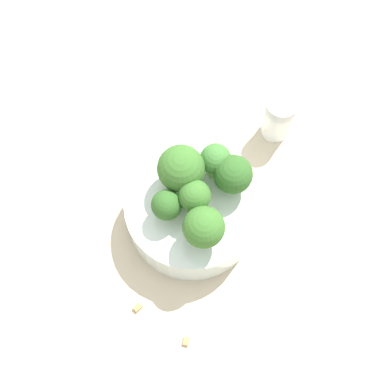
{
  "coord_description": "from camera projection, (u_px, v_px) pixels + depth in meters",
  "views": [
    {
      "loc": [
        -0.09,
        -0.2,
        0.62
      ],
      "look_at": [
        0.0,
        0.0,
        0.09
      ],
      "focal_mm": 50.0,
      "sensor_mm": 36.0,
      "label": 1
    }
  ],
  "objects": [
    {
      "name": "ground_plane",
      "position": [
        192.0,
        219.0,
        0.65
      ],
      "size": [
        3.0,
        3.0,
        0.0
      ],
      "primitive_type": "plane",
      "color": "beige"
    },
    {
      "name": "bowl",
      "position": [
        192.0,
        211.0,
        0.63
      ],
      "size": [
        0.15,
        0.15,
        0.05
      ],
      "primitive_type": "cylinder",
      "color": "silver",
      "rests_on": "ground_plane"
    },
    {
      "name": "broccoli_floret_0",
      "position": [
        204.0,
        227.0,
        0.55
      ],
      "size": [
        0.04,
        0.04,
        0.06
      ],
      "color": "#7A9E5B",
      "rests_on": "bowl"
    },
    {
      "name": "broccoli_floret_1",
      "position": [
        178.0,
        170.0,
        0.58
      ],
      "size": [
        0.05,
        0.05,
        0.06
      ],
      "color": "#84AD66",
      "rests_on": "bowl"
    },
    {
      "name": "broccoli_floret_2",
      "position": [
        197.0,
        196.0,
        0.57
      ],
      "size": [
        0.04,
        0.04,
        0.05
      ],
      "color": "#8EB770",
      "rests_on": "bowl"
    },
    {
      "name": "broccoli_floret_3",
      "position": [
        215.0,
        160.0,
        0.59
      ],
      "size": [
        0.03,
        0.03,
        0.05
      ],
      "color": "#7A9E5B",
      "rests_on": "bowl"
    },
    {
      "name": "broccoli_floret_4",
      "position": [
        168.0,
        209.0,
        0.57
      ],
      "size": [
        0.03,
        0.03,
        0.04
      ],
      "color": "#8EB770",
      "rests_on": "bowl"
    },
    {
      "name": "broccoli_floret_5",
      "position": [
        234.0,
        177.0,
        0.58
      ],
      "size": [
        0.04,
        0.04,
        0.05
      ],
      "color": "#84AD66",
      "rests_on": "bowl"
    },
    {
      "name": "pepper_shaker",
      "position": [
        278.0,
        117.0,
        0.67
      ],
      "size": [
        0.04,
        0.04,
        0.07
      ],
      "color": "silver",
      "rests_on": "ground_plane"
    },
    {
      "name": "almond_crumb_0",
      "position": [
        186.0,
        341.0,
        0.59
      ],
      "size": [
        0.01,
        0.01,
        0.01
      ],
      "primitive_type": "cube",
      "rotation": [
        0.0,
        0.0,
        0.9
      ],
      "color": "#AD7F4C",
      "rests_on": "ground_plane"
    },
    {
      "name": "almond_crumb_1",
      "position": [
        137.0,
        307.0,
        0.61
      ],
      "size": [
        0.01,
        0.01,
        0.01
      ],
      "primitive_type": "cube",
      "rotation": [
        0.0,
        0.0,
        0.34
      ],
      "color": "#AD7F4C",
      "rests_on": "ground_plane"
    }
  ]
}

